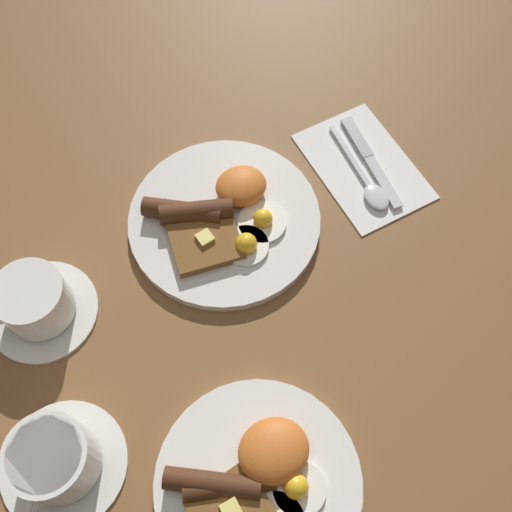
# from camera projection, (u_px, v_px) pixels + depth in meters

# --- Properties ---
(ground_plane) EXTENTS (3.00, 3.00, 0.00)m
(ground_plane) POSITION_uv_depth(u_px,v_px,m) (225.00, 223.00, 0.85)
(ground_plane) COLOR brown
(breakfast_plate_near) EXTENTS (0.27, 0.27, 0.05)m
(breakfast_plate_near) POSITION_uv_depth(u_px,v_px,m) (223.00, 218.00, 0.83)
(breakfast_plate_near) COLOR silver
(breakfast_plate_near) RESTS_ON ground_plane
(breakfast_plate_far) EXTENTS (0.24, 0.24, 0.05)m
(breakfast_plate_far) POSITION_uv_depth(u_px,v_px,m) (257.00, 481.00, 0.68)
(breakfast_plate_far) COLOR silver
(breakfast_plate_far) RESTS_ON ground_plane
(teacup_near) EXTENTS (0.14, 0.14, 0.07)m
(teacup_near) POSITION_uv_depth(u_px,v_px,m) (35.00, 303.00, 0.76)
(teacup_near) COLOR silver
(teacup_near) RESTS_ON ground_plane
(teacup_far) EXTENTS (0.15, 0.15, 0.08)m
(teacup_far) POSITION_uv_depth(u_px,v_px,m) (55.00, 461.00, 0.67)
(teacup_far) COLOR silver
(teacup_far) RESTS_ON ground_plane
(napkin) EXTENTS (0.15, 0.21, 0.01)m
(napkin) POSITION_uv_depth(u_px,v_px,m) (363.00, 166.00, 0.89)
(napkin) COLOR white
(napkin) RESTS_ON ground_plane
(knife) EXTENTS (0.02, 0.17, 0.01)m
(knife) POSITION_uv_depth(u_px,v_px,m) (368.00, 156.00, 0.89)
(knife) COLOR silver
(knife) RESTS_ON napkin
(spoon) EXTENTS (0.03, 0.16, 0.01)m
(spoon) POSITION_uv_depth(u_px,v_px,m) (370.00, 187.00, 0.86)
(spoon) COLOR silver
(spoon) RESTS_ON napkin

